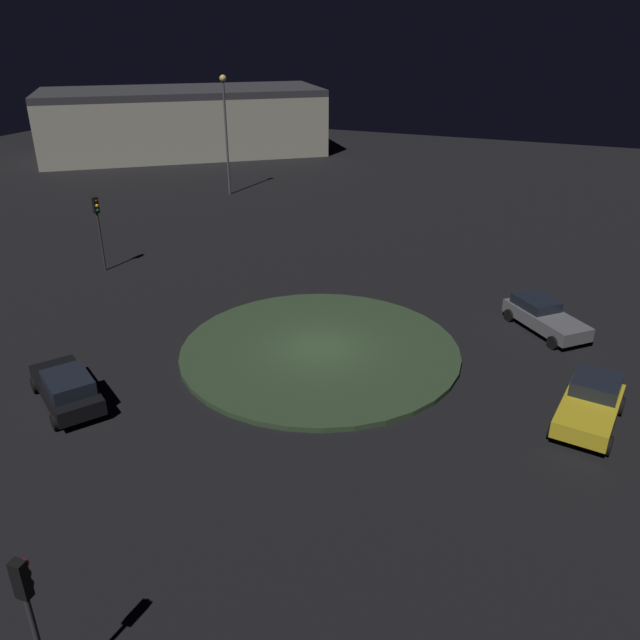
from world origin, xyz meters
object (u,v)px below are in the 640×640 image
(car_black, at_px, (67,388))
(car_grey, at_px, (544,316))
(car_yellow, at_px, (591,404))
(traffic_light_north, at_px, (29,605))
(store_building, at_px, (184,122))
(traffic_light_east, at_px, (98,220))
(streetlamp_southeast, at_px, (225,119))

(car_black, distance_m, car_grey, 21.46)
(car_yellow, distance_m, traffic_light_north, 19.11)
(store_building, bearing_deg, car_black, 80.20)
(car_black, relative_size, traffic_light_east, 1.03)
(car_grey, xyz_separation_m, traffic_light_north, (8.28, 23.38, 2.21))
(car_yellow, bearing_deg, store_building, -123.79)
(traffic_light_east, bearing_deg, store_building, 132.32)
(traffic_light_east, bearing_deg, car_black, -39.21)
(car_grey, bearing_deg, car_yellow, -27.65)
(streetlamp_southeast, bearing_deg, car_grey, 147.08)
(car_yellow, relative_size, traffic_light_east, 0.96)
(car_grey, distance_m, streetlamp_southeast, 32.78)
(car_yellow, bearing_deg, car_grey, -154.81)
(traffic_light_north, distance_m, store_building, 64.20)
(car_black, bearing_deg, car_grey, -106.73)
(car_yellow, height_order, traffic_light_north, traffic_light_north)
(car_black, distance_m, traffic_light_north, 12.71)
(car_yellow, distance_m, traffic_light_east, 27.80)
(car_yellow, xyz_separation_m, traffic_light_north, (10.51, 15.82, 2.14))
(car_black, distance_m, traffic_light_east, 15.15)
(car_grey, relative_size, streetlamp_southeast, 0.45)
(streetlamp_southeast, bearing_deg, car_yellow, 139.44)
(traffic_light_north, bearing_deg, car_grey, -22.02)
(car_black, height_order, car_grey, car_black)
(car_yellow, relative_size, streetlamp_southeast, 0.44)
(traffic_light_north, bearing_deg, traffic_light_east, 34.46)
(car_yellow, height_order, traffic_light_east, traffic_light_east)
(car_grey, bearing_deg, traffic_light_north, -63.57)
(traffic_light_north, bearing_deg, car_yellow, -36.11)
(streetlamp_southeast, height_order, store_building, streetlamp_southeast)
(car_yellow, relative_size, store_building, 0.14)
(car_black, bearing_deg, car_yellow, -128.26)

